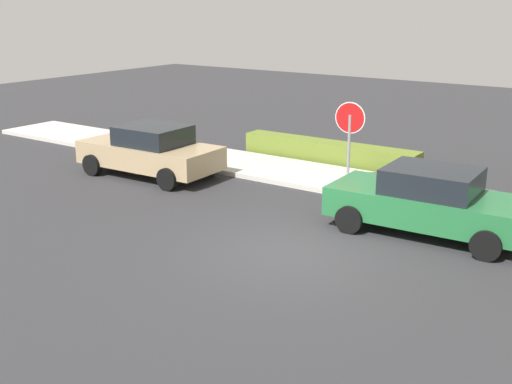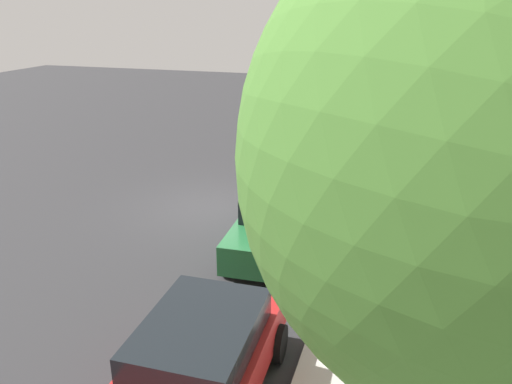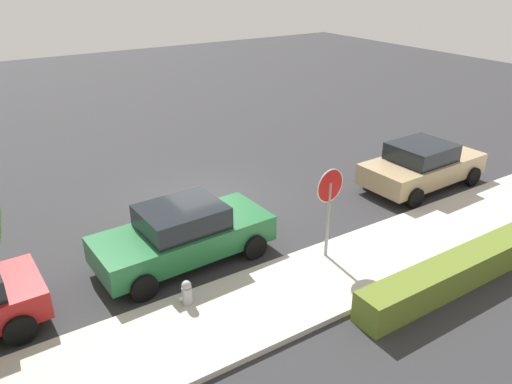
{
  "view_description": "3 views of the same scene",
  "coord_description": "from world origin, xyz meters",
  "views": [
    {
      "loc": [
        6.55,
        -10.7,
        5.06
      ],
      "look_at": [
        -1.68,
        1.14,
        0.74
      ],
      "focal_mm": 45.0,
      "sensor_mm": 36.0,
      "label": 1
    },
    {
      "loc": [
        12.66,
        5.4,
        5.61
      ],
      "look_at": [
        0.22,
        1.51,
        0.72
      ],
      "focal_mm": 35.0,
      "sensor_mm": 36.0,
      "label": 2
    },
    {
      "loc": [
        6.25,
        12.7,
        6.89
      ],
      "look_at": [
        -0.85,
        1.69,
        0.81
      ],
      "focal_mm": 35.0,
      "sensor_mm": 36.0,
      "label": 3
    }
  ],
  "objects": [
    {
      "name": "sidewalk_curb",
      "position": [
        0.0,
        5.32,
        0.07
      ],
      "size": [
        32.0,
        2.5,
        0.14
      ],
      "primitive_type": "cube",
      "color": "beige",
      "rests_on": "ground_plane"
    },
    {
      "name": "parked_car_green",
      "position": [
        1.94,
        2.7,
        0.76
      ],
      "size": [
        4.48,
        2.18,
        1.52
      ],
      "color": "#236B38",
      "rests_on": "ground_plane"
    },
    {
      "name": "fire_hydrant",
      "position": [
        2.74,
        4.5,
        0.36
      ],
      "size": [
        0.3,
        0.22,
        0.72
      ],
      "color": "#A5A5A8",
      "rests_on": "ground_plane"
    },
    {
      "name": "stop_sign",
      "position": [
        -1.05,
        4.62,
        1.72
      ],
      "size": [
        0.85,
        0.1,
        2.49
      ],
      "color": "gray",
      "rests_on": "ground_plane"
    },
    {
      "name": "parked_car_tan",
      "position": [
        -6.67,
        2.81,
        0.76
      ],
      "size": [
        4.39,
        2.2,
        1.53
      ],
      "color": "tan",
      "rests_on": "ground_plane"
    },
    {
      "name": "ground_plane",
      "position": [
        0.0,
        0.0,
        0.0
      ],
      "size": [
        60.0,
        60.0,
        0.0
      ],
      "primitive_type": "plane",
      "color": "#2D2D30"
    },
    {
      "name": "front_yard_hedge",
      "position": [
        -2.98,
        7.09,
        0.37
      ],
      "size": [
        6.02,
        0.74,
        0.74
      ],
      "color": "olive",
      "rests_on": "ground_plane"
    }
  ]
}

